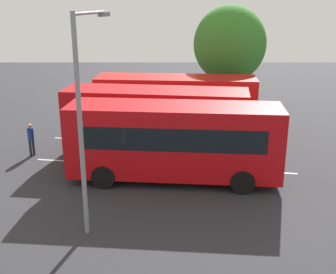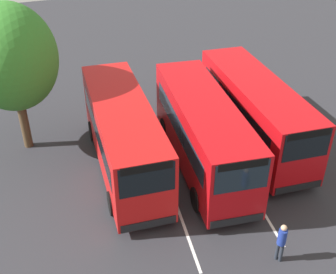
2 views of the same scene
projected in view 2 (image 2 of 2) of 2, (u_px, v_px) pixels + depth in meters
name	position (u px, v px, depth m)	size (l,w,h in m)	color
ground_plane	(197.00, 161.00, 21.16)	(64.98, 64.98, 0.00)	#2B2B30
bus_far_left	(123.00, 135.00, 19.66)	(9.44, 3.15, 3.45)	red
bus_center_left	(203.00, 132.00, 19.87)	(9.50, 3.59, 3.45)	#B70C11
bus_center_right	(255.00, 111.00, 21.55)	(9.45, 3.23, 3.45)	#B70C11
pedestrian	(282.00, 240.00, 15.36)	(0.44, 0.44, 1.72)	#232833
depot_tree	(11.00, 57.00, 19.69)	(4.77, 4.30, 7.38)	#4C3823
lane_stripe_outer_left	(164.00, 169.00, 20.63)	(12.80, 0.12, 0.01)	silver
lane_stripe_inner_left	(228.00, 154.00, 21.69)	(12.80, 0.12, 0.01)	silver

